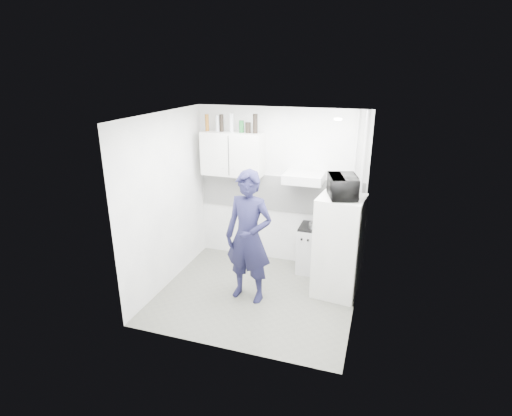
% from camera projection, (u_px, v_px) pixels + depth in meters
% --- Properties ---
extents(floor, '(2.80, 2.80, 0.00)m').
position_uv_depth(floor, '(256.00, 295.00, 5.89)').
color(floor, '#5E5F54').
rests_on(floor, ground).
extents(ceiling, '(2.80, 2.80, 0.00)m').
position_uv_depth(ceiling, '(256.00, 116.00, 5.03)').
color(ceiling, white).
rests_on(ceiling, wall_back).
extents(wall_back, '(2.80, 0.00, 2.80)m').
position_uv_depth(wall_back, '(279.00, 187.00, 6.58)').
color(wall_back, white).
rests_on(wall_back, floor).
extents(wall_left, '(0.00, 2.60, 2.60)m').
position_uv_depth(wall_left, '(166.00, 202.00, 5.87)').
color(wall_left, white).
rests_on(wall_left, floor).
extents(wall_right, '(0.00, 2.60, 2.60)m').
position_uv_depth(wall_right, '(361.00, 224.00, 5.05)').
color(wall_right, white).
rests_on(wall_right, floor).
extents(person, '(0.74, 0.53, 1.90)m').
position_uv_depth(person, '(249.00, 237.00, 5.53)').
color(person, '#171735').
rests_on(person, floor).
extents(stove, '(0.47, 0.47, 0.76)m').
position_uv_depth(stove, '(313.00, 250.00, 6.47)').
color(stove, silver).
rests_on(stove, floor).
extents(fridge, '(0.68, 0.68, 1.49)m').
position_uv_depth(fridge, '(338.00, 246.00, 5.72)').
color(fridge, white).
rests_on(fridge, floor).
extents(stove_top, '(0.45, 0.45, 0.03)m').
position_uv_depth(stove_top, '(314.00, 227.00, 6.34)').
color(stove_top, black).
rests_on(stove_top, stove).
extents(saucepan, '(0.15, 0.15, 0.09)m').
position_uv_depth(saucepan, '(314.00, 225.00, 6.27)').
color(saucepan, silver).
rests_on(saucepan, stove_top).
extents(microwave, '(0.62, 0.50, 0.30)m').
position_uv_depth(microwave, '(343.00, 187.00, 5.42)').
color(microwave, black).
rests_on(microwave, fridge).
extents(bottle_a, '(0.06, 0.06, 0.27)m').
position_uv_depth(bottle_a, '(207.00, 122.00, 6.42)').
color(bottle_a, brown).
rests_on(bottle_a, upper_cabinet).
extents(bottle_b, '(0.07, 0.07, 0.25)m').
position_uv_depth(bottle_b, '(218.00, 123.00, 6.37)').
color(bottle_b, '#B2B7BC').
rests_on(bottle_b, upper_cabinet).
extents(bottle_c, '(0.07, 0.07, 0.27)m').
position_uv_depth(bottle_c, '(221.00, 123.00, 6.35)').
color(bottle_c, black).
rests_on(bottle_c, upper_cabinet).
extents(bottle_d, '(0.07, 0.07, 0.29)m').
position_uv_depth(bottle_d, '(231.00, 123.00, 6.30)').
color(bottle_d, '#B2B7BC').
rests_on(bottle_d, upper_cabinet).
extents(canister_a, '(0.08, 0.08, 0.19)m').
position_uv_depth(canister_a, '(241.00, 126.00, 6.26)').
color(canister_a, '#144C1E').
rests_on(canister_a, upper_cabinet).
extents(canister_b, '(0.09, 0.09, 0.16)m').
position_uv_depth(canister_b, '(248.00, 128.00, 6.24)').
color(canister_b, black).
rests_on(canister_b, upper_cabinet).
extents(bottle_e, '(0.07, 0.07, 0.30)m').
position_uv_depth(bottle_e, '(255.00, 124.00, 6.18)').
color(bottle_e, black).
rests_on(bottle_e, upper_cabinet).
extents(upper_cabinet, '(1.00, 0.35, 0.70)m').
position_uv_depth(upper_cabinet, '(233.00, 154.00, 6.46)').
color(upper_cabinet, white).
rests_on(upper_cabinet, wall_back).
extents(range_hood, '(0.60, 0.50, 0.14)m').
position_uv_depth(range_hood, '(304.00, 178.00, 6.13)').
color(range_hood, silver).
rests_on(range_hood, wall_back).
extents(backsplash, '(2.74, 0.03, 0.60)m').
position_uv_depth(backsplash, '(279.00, 194.00, 6.60)').
color(backsplash, white).
rests_on(backsplash, wall_back).
extents(pipe_a, '(0.05, 0.05, 2.60)m').
position_uv_depth(pipe_a, '(360.00, 196.00, 6.13)').
color(pipe_a, silver).
rests_on(pipe_a, floor).
extents(pipe_b, '(0.04, 0.04, 2.60)m').
position_uv_depth(pipe_b, '(352.00, 196.00, 6.16)').
color(pipe_b, silver).
rests_on(pipe_b, floor).
extents(ceiling_spot_fixture, '(0.10, 0.10, 0.02)m').
position_uv_depth(ceiling_spot_fixture, '(338.00, 119.00, 4.92)').
color(ceiling_spot_fixture, white).
rests_on(ceiling_spot_fixture, ceiling).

